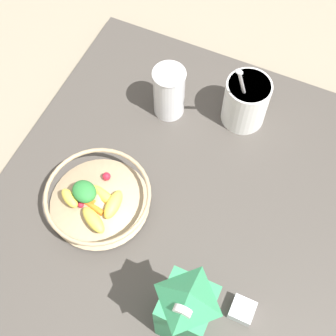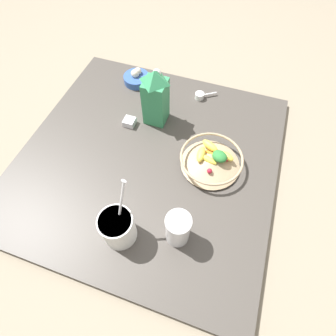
% 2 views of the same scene
% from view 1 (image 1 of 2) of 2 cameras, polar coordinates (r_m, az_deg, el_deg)
% --- Properties ---
extents(ground_plane, '(6.00, 6.00, 0.00)m').
position_cam_1_polar(ground_plane, '(1.13, 4.36, -8.26)').
color(ground_plane, gray).
extents(countertop, '(1.04, 1.04, 0.03)m').
position_cam_1_polar(countertop, '(1.11, 4.42, -7.98)').
color(countertop, '#47423D').
rests_on(countertop, ground_plane).
extents(fruit_bowl, '(0.25, 0.25, 0.08)m').
position_cam_1_polar(fruit_bowl, '(1.10, -8.53, -3.71)').
color(fruit_bowl, tan).
rests_on(fruit_bowl, countertop).
extents(milk_carton, '(0.09, 0.09, 0.26)m').
position_cam_1_polar(milk_carton, '(0.92, 2.25, -16.84)').
color(milk_carton, '#338C59').
rests_on(milk_carton, countertop).
extents(yogurt_tub, '(0.11, 0.14, 0.27)m').
position_cam_1_polar(yogurt_tub, '(1.20, 9.50, 8.17)').
color(yogurt_tub, white).
rests_on(yogurt_tub, countertop).
extents(drinking_cup, '(0.08, 0.08, 0.15)m').
position_cam_1_polar(drinking_cup, '(1.20, 0.12, 9.31)').
color(drinking_cup, white).
rests_on(drinking_cup, countertop).
extents(spice_jar, '(0.05, 0.05, 0.03)m').
position_cam_1_polar(spice_jar, '(1.04, 9.02, -16.75)').
color(spice_jar, silver).
rests_on(spice_jar, countertop).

